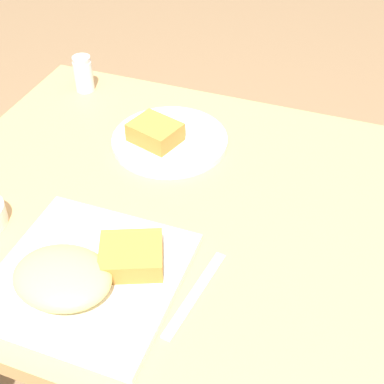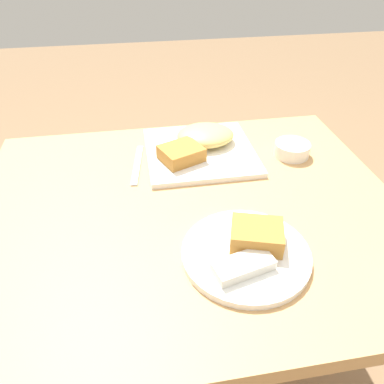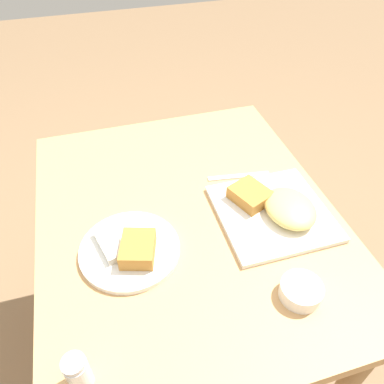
% 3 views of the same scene
% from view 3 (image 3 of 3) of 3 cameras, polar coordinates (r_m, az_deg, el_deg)
% --- Properties ---
extents(ground_plane, '(8.00, 8.00, 0.00)m').
position_cam_3_polar(ground_plane, '(1.59, -0.44, -21.17)').
color(ground_plane, '#846647').
extents(dining_table, '(0.95, 0.78, 0.70)m').
position_cam_3_polar(dining_table, '(1.06, -0.62, -6.73)').
color(dining_table, tan).
rests_on(dining_table, ground_plane).
extents(plate_square_near, '(0.28, 0.28, 0.06)m').
position_cam_3_polar(plate_square_near, '(1.01, 12.68, -2.48)').
color(plate_square_near, white).
rests_on(plate_square_near, dining_table).
extents(plate_oval_far, '(0.24, 0.24, 0.05)m').
position_cam_3_polar(plate_oval_far, '(0.92, -9.43, -8.56)').
color(plate_oval_far, white).
rests_on(plate_oval_far, dining_table).
extents(sauce_ramekin, '(0.09, 0.09, 0.04)m').
position_cam_3_polar(sauce_ramekin, '(0.87, 16.26, -14.24)').
color(sauce_ramekin, white).
rests_on(sauce_ramekin, dining_table).
extents(salt_shaker, '(0.04, 0.04, 0.09)m').
position_cam_3_polar(salt_shaker, '(0.76, -16.91, -24.94)').
color(salt_shaker, white).
rests_on(salt_shaker, dining_table).
extents(butter_knife, '(0.04, 0.18, 0.00)m').
position_cam_3_polar(butter_knife, '(1.12, 7.12, 2.41)').
color(butter_knife, silver).
rests_on(butter_knife, dining_table).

